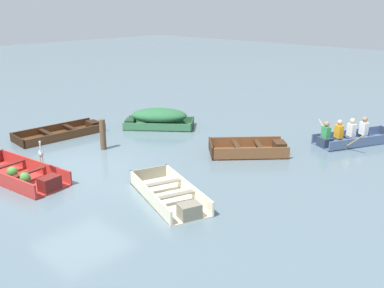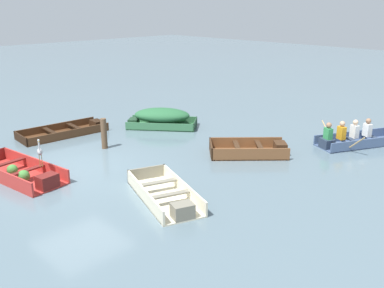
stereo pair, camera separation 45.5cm
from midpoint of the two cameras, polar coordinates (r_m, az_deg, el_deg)
ground_plane at (r=12.95m, az=-16.05°, el=-3.48°), size 80.00×80.00×0.00m
dinghy_red_foreground at (r=12.74m, az=-22.82°, el=-3.91°), size 3.29×1.60×0.40m
skiff_cream_near_moored at (r=10.59m, az=-4.07°, el=-6.98°), size 2.88×1.93×0.38m
skiff_dark_varnish_mid_moored at (r=16.52m, az=-17.55°, el=1.44°), size 1.44×3.23×0.31m
skiff_green_far_moored at (r=16.77m, az=-5.26°, el=3.58°), size 2.81×2.58×0.76m
skiff_wooden_brown_outer_moored at (r=13.92m, az=7.05°, el=-0.74°), size 2.54×2.59×0.39m
rowboat_slate_blue_with_crew at (r=15.69m, az=19.67°, el=0.89°), size 2.45×3.17×0.91m
heron_on_dinghy at (r=12.11m, az=-20.53°, el=-1.10°), size 0.44×0.26×0.84m
mooring_post at (r=14.48m, az=-12.70°, el=1.24°), size 0.20×0.20×1.03m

